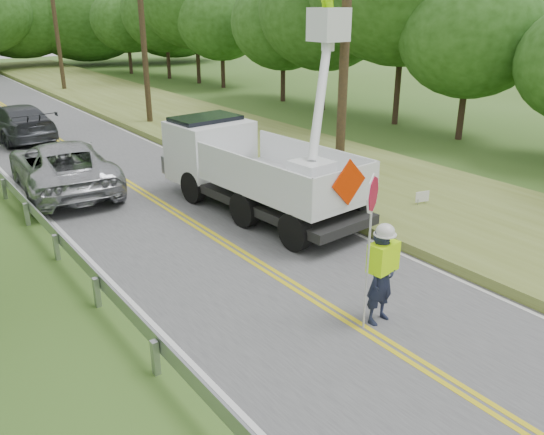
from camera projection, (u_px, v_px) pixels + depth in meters
ground at (480, 403)px, 9.42m from camera, size 140.00×140.00×0.00m
road at (141, 191)px, 19.92m from camera, size 7.20×96.00×0.03m
guardrail at (13, 191)px, 18.18m from camera, size 0.18×48.00×0.77m
utility_poles at (212, 30)px, 23.02m from camera, size 1.60×43.30×10.00m
tall_grass_verge at (295, 157)px, 23.79m from camera, size 7.00×96.00×0.30m
treeline_right at (303, 6)px, 33.98m from camera, size 11.02×54.54×12.24m
flagger at (382, 270)px, 11.38m from camera, size 1.22×0.58×3.36m
bucket_truck at (245, 156)px, 18.06m from camera, size 4.07×7.85×7.39m
suv_silver at (62, 166)px, 19.65m from camera, size 3.64×6.75×1.80m
suv_darkgrey at (17, 122)px, 27.01m from camera, size 2.79×6.02×1.70m
yard_sign at (422, 197)px, 17.72m from camera, size 0.48×0.16×0.72m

